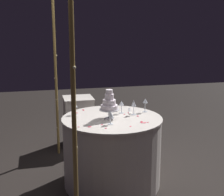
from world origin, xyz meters
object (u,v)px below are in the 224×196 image
wine_glass_1 (121,104)px  wine_glass_4 (75,106)px  side_table (79,121)px  tiered_cake (109,104)px  decorative_arch (61,54)px  wine_glass_3 (145,102)px  wine_glass_2 (134,104)px  main_table (112,151)px  cake_knife (130,111)px  wine_glass_0 (111,114)px

wine_glass_1 → wine_glass_4: (0.07, 0.54, -0.01)m
side_table → wine_glass_4: bearing=170.6°
side_table → tiered_cake: 1.46m
decorative_arch → wine_glass_3: 1.16m
wine_glass_2 → main_table: bearing=101.6°
side_table → wine_glass_2: size_ratio=4.41×
wine_glass_3 → cake_knife: wine_glass_3 is taller
main_table → wine_glass_0: size_ratio=7.73×
wine_glass_2 → wine_glass_4: 0.68m
main_table → side_table: (1.30, 0.21, -0.02)m
decorative_arch → wine_glass_0: (-0.24, -0.47, -0.62)m
wine_glass_1 → wine_glass_4: wine_glass_1 is taller
tiered_cake → cake_knife: (0.22, -0.31, -0.16)m
cake_knife → decorative_arch: bearing=103.4°
tiered_cake → wine_glass_3: bearing=-70.1°
main_table → wine_glass_4: (0.23, 0.39, 0.50)m
wine_glass_0 → wine_glass_2: bearing=-49.5°
main_table → wine_glass_1: 0.55m
tiered_cake → wine_glass_2: tiered_cake is taller
wine_glass_4 → cake_knife: size_ratio=0.49×
wine_glass_1 → cake_knife: size_ratio=0.51×
tiered_cake → main_table: bearing=-51.3°
tiered_cake → wine_glass_2: size_ratio=1.89×
wine_glass_0 → wine_glass_4: wine_glass_0 is taller
main_table → wine_glass_1: size_ratio=7.65×
decorative_arch → wine_glass_4: size_ratio=16.49×
main_table → wine_glass_2: (0.06, -0.27, 0.53)m
wine_glass_1 → cake_knife: (0.03, -0.11, -0.11)m
cake_knife → main_table: bearing=125.7°
wine_glass_4 → cake_knife: 0.66m
wine_glass_0 → side_table: bearing=5.1°
decorative_arch → wine_glass_2: size_ratio=13.50×
tiered_cake → cake_knife: size_ratio=1.13×
wine_glass_0 → cake_knife: wine_glass_0 is taller
side_table → cake_knife: cake_knife is taller
wine_glass_0 → wine_glass_2: size_ratio=0.85×
main_table → wine_glass_1: bearing=-44.2°
wine_glass_4 → side_table: bearing=-9.4°
decorative_arch → tiered_cake: decorative_arch is taller
wine_glass_4 → wine_glass_0: bearing=-146.0°
cake_knife → wine_glass_0: bearing=141.7°
main_table → cake_knife: (0.19, -0.27, 0.40)m
wine_glass_0 → main_table: bearing=-17.2°
decorative_arch → wine_glass_4: (0.23, -0.16, -0.62)m
wine_glass_2 → wine_glass_3: 0.19m
tiered_cake → wine_glass_2: bearing=-74.3°
wine_glass_0 → wine_glass_4: bearing=34.0°
wine_glass_3 → wine_glass_4: bearing=84.4°
side_table → tiered_cake: bearing=-172.7°
tiered_cake → decorative_arch: bearing=86.6°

